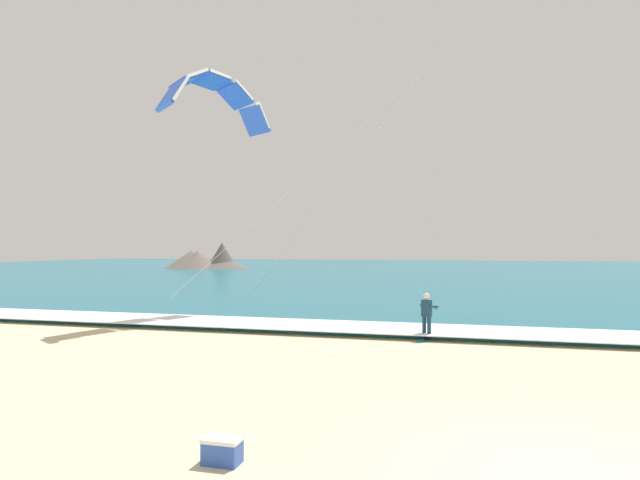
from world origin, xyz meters
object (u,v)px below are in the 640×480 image
kite_primary (216,95)px  cooler_box (222,450)px  surfboard (427,339)px  kitesurfer (427,314)px

kite_primary → cooler_box: size_ratio=19.33×
kite_primary → cooler_box: (7.64, -15.46, -10.26)m
surfboard → cooler_box: cooler_box is taller
kitesurfer → kite_primary: size_ratio=0.15×
surfboard → kitesurfer: size_ratio=0.86×
surfboard → kitesurfer: (0.01, 0.02, 0.91)m
surfboard → cooler_box: size_ratio=2.51×
kite_primary → cooler_box: bearing=-63.7°
surfboard → kite_primary: kite_primary is taller
surfboard → kite_primary: bearing=161.7°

